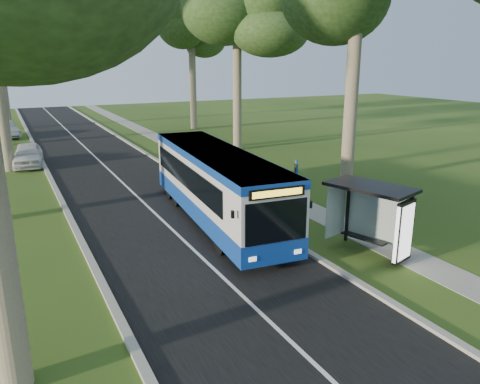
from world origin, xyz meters
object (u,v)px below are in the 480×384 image
object	(u,v)px
litter_bin	(257,196)
car_silver	(4,130)
bus	(217,185)
bus_shelter	(381,209)
car_white	(28,155)
bus_stop_sign	(295,187)

from	to	relation	value
litter_bin	car_silver	xyz separation A→B (m)	(-10.06, 27.56, 0.24)
bus	litter_bin	distance (m)	2.89
bus_shelter	car_white	size ratio (longest dim) A/B	0.76
bus	litter_bin	xyz separation A→B (m)	(2.49, 0.99, -1.07)
bus_stop_sign	car_white	distance (m)	19.73
bus_shelter	car_white	bearing A→B (deg)	97.80
bus_stop_sign	bus_shelter	world-z (taller)	bus_stop_sign
bus	bus_stop_sign	bearing A→B (deg)	-38.67
litter_bin	bus_shelter	bearing A→B (deg)	-83.00
litter_bin	car_silver	distance (m)	29.34
bus	car_silver	bearing A→B (deg)	109.85
litter_bin	car_white	distance (m)	16.87
bus_stop_sign	litter_bin	size ratio (longest dim) A/B	2.98
bus_shelter	litter_bin	bearing A→B (deg)	80.14
bus_stop_sign	car_white	bearing A→B (deg)	134.71
bus_shelter	car_white	distance (m)	23.53
bus_stop_sign	bus_shelter	size ratio (longest dim) A/B	0.88
bus_shelter	bus	bearing A→B (deg)	102.10
bus	bus_stop_sign	world-z (taller)	bus
bus	bus_shelter	size ratio (longest dim) A/B	3.53
car_white	car_silver	world-z (taller)	car_white
bus	car_white	size ratio (longest dim) A/B	2.67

